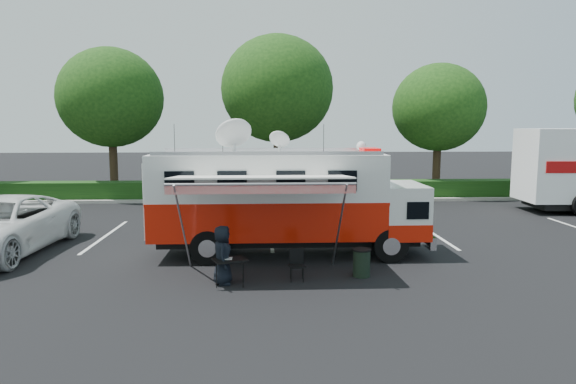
# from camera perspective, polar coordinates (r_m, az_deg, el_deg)

# --- Properties ---
(ground_plane) EXTENTS (120.00, 120.00, 0.00)m
(ground_plane) POSITION_cam_1_polar(r_m,az_deg,el_deg) (16.02, 0.08, -6.99)
(ground_plane) COLOR black
(ground_plane) RESTS_ON ground
(back_border) EXTENTS (60.00, 6.14, 8.87)m
(back_border) POSITION_cam_1_polar(r_m,az_deg,el_deg) (28.48, 1.14, 9.50)
(back_border) COLOR #9E998E
(back_border) RESTS_ON ground_plane
(stall_lines) EXTENTS (24.12, 5.50, 0.01)m
(stall_lines) POSITION_cam_1_polar(r_m,az_deg,el_deg) (18.93, -1.87, -4.72)
(stall_lines) COLOR silver
(stall_lines) RESTS_ON ground_plane
(command_truck) EXTENTS (8.39, 2.31, 4.03)m
(command_truck) POSITION_cam_1_polar(r_m,az_deg,el_deg) (15.68, -0.18, -0.88)
(command_truck) COLOR black
(command_truck) RESTS_ON ground_plane
(awning) EXTENTS (4.58, 2.38, 2.77)m
(awning) POSITION_cam_1_polar(r_m,az_deg,el_deg) (13.17, -2.99, 1.30)
(awning) COLOR silver
(awning) RESTS_ON ground_plane
(person) EXTENTS (0.52, 0.76, 1.50)m
(person) POSITION_cam_1_polar(r_m,az_deg,el_deg) (13.31, -7.25, -10.10)
(person) COLOR black
(person) RESTS_ON ground_plane
(folding_table) EXTENTS (0.95, 0.81, 0.68)m
(folding_table) POSITION_cam_1_polar(r_m,az_deg,el_deg) (13.01, -6.47, -7.61)
(folding_table) COLOR black
(folding_table) RESTS_ON ground_plane
(folding_chair) EXTENTS (0.48, 0.50, 0.82)m
(folding_chair) POSITION_cam_1_polar(r_m,az_deg,el_deg) (13.42, 0.97, -7.75)
(folding_chair) COLOR black
(folding_chair) RESTS_ON ground_plane
(trash_bin) EXTENTS (0.49, 0.49, 0.74)m
(trash_bin) POSITION_cam_1_polar(r_m,az_deg,el_deg) (13.87, 8.18, -7.77)
(trash_bin) COLOR black
(trash_bin) RESTS_ON ground_plane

